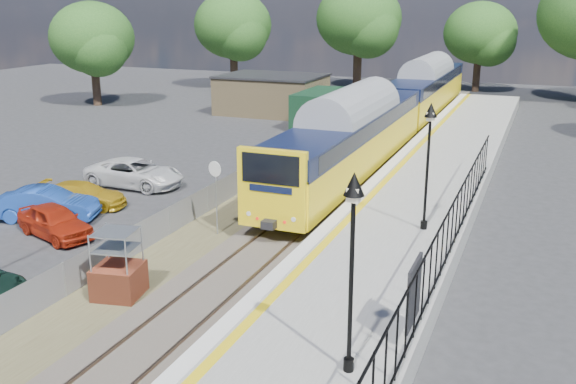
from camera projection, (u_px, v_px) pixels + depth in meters
The scene contains 17 objects.
ground at pixel (217, 294), 20.14m from camera, with size 120.00×120.00×0.00m, color #2D2D30.
track_bed at pixel (309, 204), 28.88m from camera, with size 5.90×80.00×0.29m.
platform at pixel (405, 220), 25.60m from camera, with size 5.00×70.00×0.90m, color gray.
platform_edge at pixel (355, 203), 26.22m from camera, with size 0.90×70.00×0.01m.
victorian_lamp_south at pixel (353, 228), 13.38m from camera, with size 0.44×0.44×4.60m.
victorian_lamp_north at pixel (429, 137), 22.33m from camera, with size 0.44×0.44×4.60m.
palisade_fence at pixel (443, 244), 19.24m from camera, with size 0.12×26.00×2.00m.
wire_fence at pixel (256, 173), 32.14m from camera, with size 0.06×52.00×1.20m.
outbuilding at pixel (280, 97), 51.36m from camera, with size 10.80×10.10×3.12m.
tree_line at pixel (461, 29), 55.05m from camera, with size 56.80×43.80×11.88m.
train at pixel (397, 106), 41.47m from camera, with size 2.82×40.83×3.51m.
brick_plinth at pixel (118, 265), 19.65m from camera, with size 1.60×1.60×2.21m.
speed_sign at pixel (216, 185), 24.62m from camera, with size 0.60×0.17×3.01m.
car_red at pixel (55, 221), 24.89m from camera, with size 1.52×3.77×1.28m, color #B22810.
car_blue at pixel (47, 204), 26.83m from camera, with size 1.47×4.21×1.39m, color #1C46AA.
car_yellow at pixel (82, 195), 28.50m from camera, with size 1.60×3.94×1.14m, color #BF9416.
car_white at pixel (135, 173), 31.71m from camera, with size 2.29×4.96×1.38m, color silver.
Camera 1 is at (8.99, -16.20, 8.82)m, focal length 40.00 mm.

